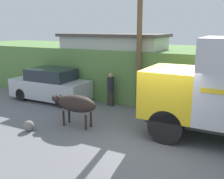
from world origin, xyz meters
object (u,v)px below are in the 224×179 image
Objects in this scene: parked_suv at (50,85)px; pedestrian_on_hill at (111,88)px; utility_pole at (139,45)px; brown_cow at (76,104)px; roadside_rock at (29,126)px.

pedestrian_on_hill is (3.31, 0.62, 0.08)m from parked_suv.
pedestrian_on_hill is 2.56m from utility_pole.
utility_pole reaches higher than brown_cow.
parked_suv reaches higher than roadside_rock.
roadside_rock is at bearing -141.00° from brown_cow.
brown_cow is at bearing -37.48° from parked_suv.
brown_cow is 0.35× the size of utility_pole.
pedestrian_on_hill is (-0.08, 3.07, -0.01)m from brown_cow.
utility_pole is at bearing 59.53° from roadside_rock.
parked_suv is at bearing 17.91° from pedestrian_on_hill.
pedestrian_on_hill is 4.54m from roadside_rock.
pedestrian_on_hill reaches higher than brown_cow.
parked_suv is 3.37m from pedestrian_on_hill.
pedestrian_on_hill is 4.17× the size of roadside_rock.
parked_suv is at bearing -170.72° from utility_pole.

